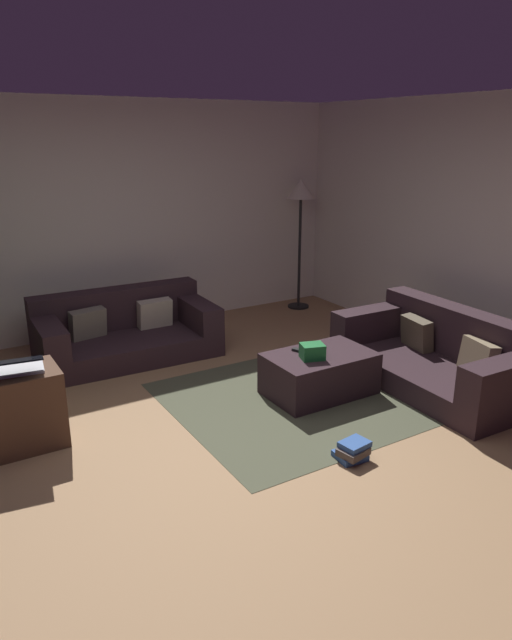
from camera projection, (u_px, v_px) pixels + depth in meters
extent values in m
plane|color=#93704C|center=(228.00, 448.00, 4.28)|extent=(6.40, 6.40, 0.00)
cube|color=silver|center=(91.00, 220.00, 6.43)|extent=(6.40, 0.12, 2.60)
cube|color=#2D1E23|center=(128.00, 347.00, 5.99)|extent=(1.81, 0.98, 0.23)
cube|color=#2D1E23|center=(116.00, 308.00, 6.17)|extent=(1.79, 0.30, 0.43)
cube|color=#2D1E23|center=(196.00, 312.00, 6.27)|extent=(0.27, 0.93, 0.28)
cube|color=#2D1E23|center=(48.00, 336.00, 5.55)|extent=(0.27, 0.93, 0.28)
cube|color=#BCB299|center=(155.00, 314.00, 6.19)|extent=(0.36, 0.16, 0.31)
cube|color=#716B5B|center=(88.00, 324.00, 5.85)|extent=(0.38, 0.21, 0.31)
cube|color=#2D1E23|center=(431.00, 374.00, 5.33)|extent=(1.02, 1.89, 0.22)
cube|color=#2D1E23|center=(462.00, 333.00, 5.39)|extent=(0.31, 1.87, 0.46)
cube|color=#2D1E23|center=(509.00, 378.00, 4.58)|extent=(0.96, 0.27, 0.32)
cube|color=#2D1E23|center=(375.00, 322.00, 5.92)|extent=(0.96, 0.27, 0.32)
cube|color=#8C7A5B|center=(478.00, 358.00, 5.01)|extent=(0.23, 0.39, 0.31)
cube|color=brown|center=(417.00, 333.00, 5.63)|extent=(0.21, 0.38, 0.31)
cube|color=#2D1E23|center=(319.00, 374.00, 5.13)|extent=(0.93, 0.59, 0.38)
cube|color=#19662D|center=(312.00, 351.00, 4.94)|extent=(0.23, 0.21, 0.13)
cube|color=black|center=(301.00, 351.00, 5.11)|extent=(0.11, 0.17, 0.02)
cube|color=#4C3323|center=(25.00, 408.00, 4.26)|extent=(0.52, 0.44, 0.59)
cube|color=silver|center=(19.00, 370.00, 4.16)|extent=(0.36, 0.27, 0.02)
cube|color=black|center=(18.00, 361.00, 4.00)|extent=(0.36, 0.27, 0.07)
cube|color=#2D5193|center=(350.00, 455.00, 4.14)|extent=(0.22, 0.21, 0.05)
cube|color=#4C423D|center=(353.00, 452.00, 4.10)|extent=(0.23, 0.20, 0.05)
cube|color=#2D5193|center=(355.00, 444.00, 4.10)|extent=(0.22, 0.18, 0.04)
cylinder|color=black|center=(298.00, 306.00, 7.75)|extent=(0.28, 0.28, 0.02)
cylinder|color=black|center=(300.00, 254.00, 7.54)|extent=(0.04, 0.04, 1.44)
cone|color=beige|center=(301.00, 189.00, 7.28)|extent=(0.36, 0.36, 0.24)
cube|color=#454834|center=(319.00, 393.00, 5.19)|extent=(2.60, 2.00, 0.01)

